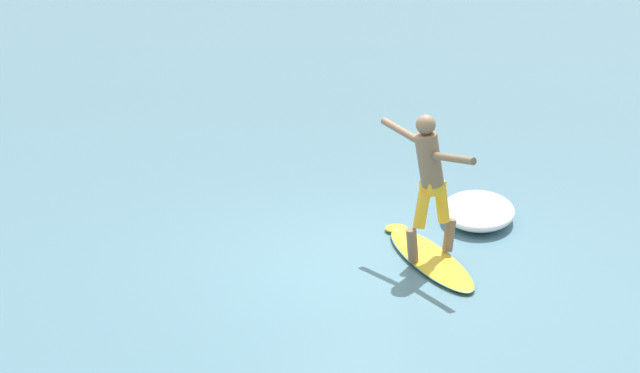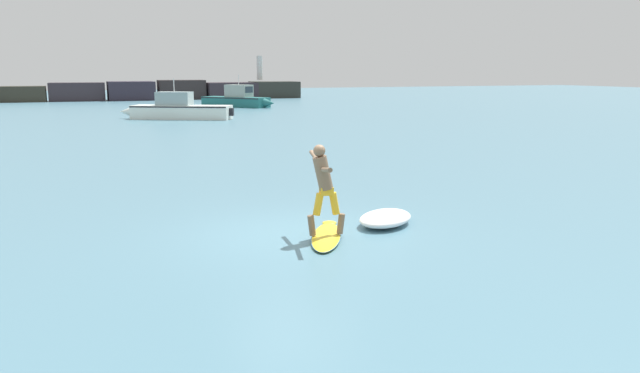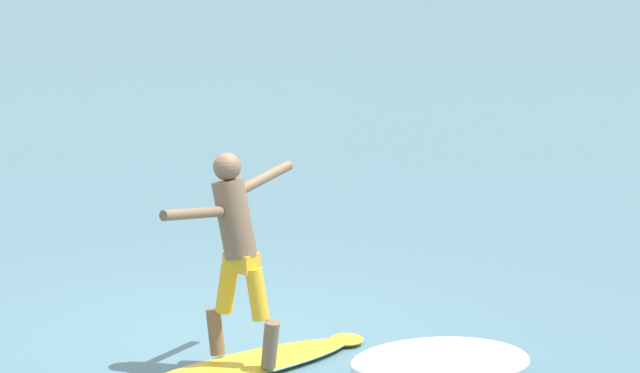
# 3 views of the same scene
# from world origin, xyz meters

# --- Properties ---
(ground_plane) EXTENTS (200.00, 200.00, 0.00)m
(ground_plane) POSITION_xyz_m (0.00, 0.00, 0.00)
(ground_plane) COLOR slate
(surfboard) EXTENTS (1.52, 2.38, 0.22)m
(surfboard) POSITION_xyz_m (0.52, -0.54, 0.04)
(surfboard) COLOR yellow
(surfboard) RESTS_ON ground
(surfer) EXTENTS (0.79, 1.68, 1.83)m
(surfer) POSITION_xyz_m (0.44, -0.57, 1.16)
(surfer) COLOR brown
(surfer) RESTS_ON surfboard
(wave_foam_at_tail) EXTENTS (1.86, 1.76, 0.31)m
(wave_foam_at_tail) POSITION_xyz_m (2.12, -0.04, 0.16)
(wave_foam_at_tail) COLOR white
(wave_foam_at_tail) RESTS_ON ground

